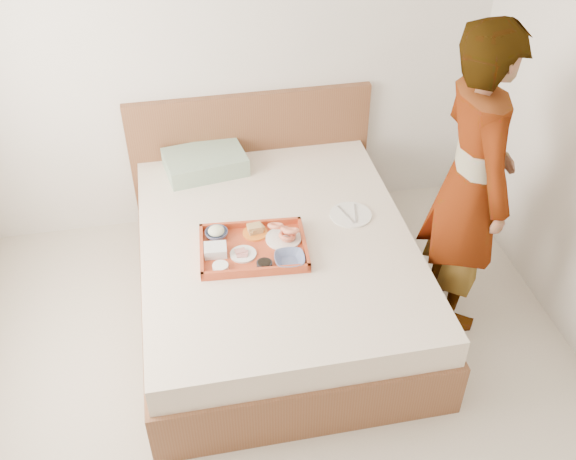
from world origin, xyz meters
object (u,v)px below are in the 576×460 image
(bed, at_px, (277,270))
(person, at_px, (471,184))
(tray, at_px, (253,248))
(dinner_plate, at_px, (351,215))

(bed, relative_size, person, 1.09)
(tray, bearing_deg, person, -1.80)
(dinner_plate, relative_size, person, 0.14)
(bed, xyz_separation_m, person, (1.03, -0.23, 0.65))
(tray, height_order, person, person)
(person, bearing_deg, dinner_plate, 59.51)
(bed, xyz_separation_m, tray, (-0.15, -0.10, 0.29))
(tray, xyz_separation_m, dinner_plate, (0.63, 0.21, -0.02))
(dinner_plate, xyz_separation_m, person, (0.55, -0.34, 0.38))
(bed, bearing_deg, dinner_plate, 12.95)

